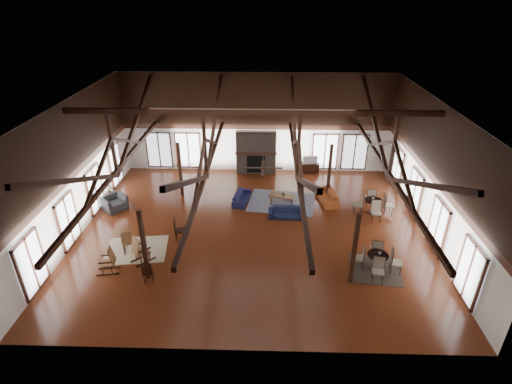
{
  "coord_description": "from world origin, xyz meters",
  "views": [
    {
      "loc": [
        0.65,
        -15.94,
        10.39
      ],
      "look_at": [
        0.16,
        1.0,
        1.54
      ],
      "focal_mm": 28.0,
      "sensor_mm": 36.0,
      "label": 1
    }
  ],
  "objects_px": {
    "sofa_orange": "(327,196)",
    "cafe_table_far": "(373,204)",
    "sofa_navy_left": "(242,197)",
    "coffee_table": "(282,196)",
    "armchair": "(114,203)",
    "tv_console": "(309,168)",
    "cafe_table_near": "(377,259)",
    "sofa_navy_front": "(286,212)"
  },
  "relations": [
    {
      "from": "sofa_navy_front",
      "to": "armchair",
      "type": "xyz_separation_m",
      "value": [
        -8.86,
        0.54,
        0.11
      ]
    },
    {
      "from": "sofa_orange",
      "to": "coffee_table",
      "type": "height_order",
      "value": "sofa_orange"
    },
    {
      "from": "sofa_navy_front",
      "to": "armchair",
      "type": "bearing_deg",
      "value": 178.03
    },
    {
      "from": "cafe_table_near",
      "to": "cafe_table_far",
      "type": "relative_size",
      "value": 1.0
    },
    {
      "from": "armchair",
      "to": "sofa_navy_left",
      "type": "bearing_deg",
      "value": -39.26
    },
    {
      "from": "sofa_orange",
      "to": "tv_console",
      "type": "xyz_separation_m",
      "value": [
        -0.61,
        3.69,
        -0.01
      ]
    },
    {
      "from": "coffee_table",
      "to": "tv_console",
      "type": "height_order",
      "value": "tv_console"
    },
    {
      "from": "cafe_table_near",
      "to": "armchair",
      "type": "bearing_deg",
      "value": 159.67
    },
    {
      "from": "cafe_table_near",
      "to": "tv_console",
      "type": "xyz_separation_m",
      "value": [
        -1.88,
        9.51,
        -0.22
      ]
    },
    {
      "from": "sofa_navy_left",
      "to": "cafe_table_near",
      "type": "height_order",
      "value": "cafe_table_near"
    },
    {
      "from": "armchair",
      "to": "cafe_table_far",
      "type": "relative_size",
      "value": 0.57
    },
    {
      "from": "sofa_navy_front",
      "to": "coffee_table",
      "type": "xyz_separation_m",
      "value": [
        -0.2,
        1.41,
        0.19
      ]
    },
    {
      "from": "sofa_navy_front",
      "to": "armchair",
      "type": "distance_m",
      "value": 8.88
    },
    {
      "from": "coffee_table",
      "to": "cafe_table_far",
      "type": "xyz_separation_m",
      "value": [
        4.6,
        -0.88,
        0.07
      ]
    },
    {
      "from": "sofa_orange",
      "to": "cafe_table_near",
      "type": "relative_size",
      "value": 1.02
    },
    {
      "from": "armchair",
      "to": "cafe_table_near",
      "type": "xyz_separation_m",
      "value": [
        12.38,
        -4.59,
        0.14
      ]
    },
    {
      "from": "sofa_orange",
      "to": "cafe_table_far",
      "type": "bearing_deg",
      "value": 51.21
    },
    {
      "from": "sofa_navy_left",
      "to": "tv_console",
      "type": "xyz_separation_m",
      "value": [
        3.97,
        3.91,
        0.04
      ]
    },
    {
      "from": "sofa_navy_left",
      "to": "coffee_table",
      "type": "height_order",
      "value": "same"
    },
    {
      "from": "sofa_navy_front",
      "to": "coffee_table",
      "type": "relative_size",
      "value": 1.22
    },
    {
      "from": "sofa_navy_left",
      "to": "coffee_table",
      "type": "distance_m",
      "value": 2.14
    },
    {
      "from": "sofa_navy_left",
      "to": "armchair",
      "type": "xyz_separation_m",
      "value": [
        -6.54,
        -1.01,
        0.12
      ]
    },
    {
      "from": "coffee_table",
      "to": "cafe_table_far",
      "type": "bearing_deg",
      "value": 7.54
    },
    {
      "from": "cafe_table_near",
      "to": "tv_console",
      "type": "height_order",
      "value": "cafe_table_near"
    },
    {
      "from": "sofa_orange",
      "to": "cafe_table_far",
      "type": "distance_m",
      "value": 2.49
    },
    {
      "from": "sofa_navy_front",
      "to": "cafe_table_far",
      "type": "xyz_separation_m",
      "value": [
        4.41,
        0.53,
        0.26
      ]
    },
    {
      "from": "sofa_navy_left",
      "to": "tv_console",
      "type": "distance_m",
      "value": 5.57
    },
    {
      "from": "armchair",
      "to": "cafe_table_far",
      "type": "bearing_deg",
      "value": -48.09
    },
    {
      "from": "sofa_navy_front",
      "to": "armchair",
      "type": "height_order",
      "value": "armchair"
    },
    {
      "from": "sofa_navy_left",
      "to": "sofa_navy_front",
      "type": "bearing_deg",
      "value": -112.78
    },
    {
      "from": "sofa_navy_left",
      "to": "cafe_table_far",
      "type": "xyz_separation_m",
      "value": [
        6.73,
        -1.02,
        0.27
      ]
    },
    {
      "from": "tv_console",
      "to": "cafe_table_far",
      "type": "bearing_deg",
      "value": -60.73
    },
    {
      "from": "armchair",
      "to": "cafe_table_far",
      "type": "xyz_separation_m",
      "value": [
        13.27,
        -0.01,
        0.15
      ]
    },
    {
      "from": "coffee_table",
      "to": "sofa_navy_front",
      "type": "bearing_deg",
      "value": -63.74
    },
    {
      "from": "sofa_navy_left",
      "to": "armchair",
      "type": "relative_size",
      "value": 1.51
    },
    {
      "from": "sofa_navy_front",
      "to": "cafe_table_near",
      "type": "height_order",
      "value": "cafe_table_near"
    },
    {
      "from": "sofa_orange",
      "to": "armchair",
      "type": "bearing_deg",
      "value": -92.66
    },
    {
      "from": "sofa_navy_front",
      "to": "cafe_table_far",
      "type": "height_order",
      "value": "cafe_table_far"
    },
    {
      "from": "sofa_navy_left",
      "to": "armchair",
      "type": "bearing_deg",
      "value": 109.78
    },
    {
      "from": "cafe_table_far",
      "to": "tv_console",
      "type": "bearing_deg",
      "value": 119.27
    },
    {
      "from": "cafe_table_near",
      "to": "tv_console",
      "type": "distance_m",
      "value": 9.69
    },
    {
      "from": "tv_console",
      "to": "cafe_table_near",
      "type": "bearing_deg",
      "value": -78.83
    }
  ]
}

